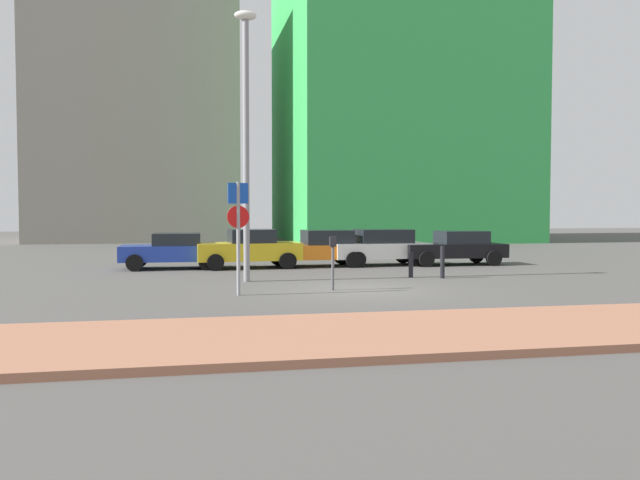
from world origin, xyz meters
name	(u,v)px	position (x,y,z in m)	size (l,w,h in m)	color
ground_plane	(358,290)	(0.00, 0.00, 0.00)	(120.00, 120.00, 0.00)	#4C4947
sidewalk_brick	(455,331)	(0.00, -6.86, 0.07)	(40.00, 3.99, 0.14)	#9E664C
parked_car_blue	(173,250)	(-5.33, 8.03, 0.73)	(3.97, 2.14, 1.40)	#1E389E
parked_car_yellow	(249,248)	(-2.40, 7.79, 0.78)	(4.17, 2.23, 1.54)	gold
parked_car_orange	(321,248)	(0.57, 7.97, 0.76)	(4.20, 2.11, 1.49)	orange
parked_car_white	(380,246)	(3.10, 7.96, 0.79)	(4.14, 2.13, 1.50)	white
parked_car_black	(455,247)	(6.26, 7.60, 0.73)	(4.34, 1.96, 1.43)	black
parking_sign_post	(238,224)	(-3.45, -0.55, 1.91)	(0.59, 0.14, 3.03)	gray
parking_meter	(333,256)	(-0.73, 0.04, 0.98)	(0.18, 0.14, 1.53)	#4C4C51
street_lamp	(246,127)	(-2.93, 2.82, 4.93)	(0.70, 0.36, 8.57)	gray
traffic_bollard_near	(411,265)	(2.66, 2.97, 0.43)	(0.15, 0.15, 0.86)	black
traffic_bollard_mid	(442,262)	(3.62, 2.52, 0.54)	(0.15, 0.15, 1.09)	black
building_colorful_midrise	(393,81)	(11.60, 32.45, 12.82)	(17.46, 17.93, 25.65)	green
building_under_construction	(139,117)	(-8.52, 35.57, 9.78)	(15.02, 12.94, 19.56)	gray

